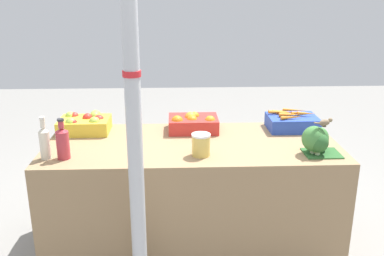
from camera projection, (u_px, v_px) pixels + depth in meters
ground_plane at (192, 242)px, 3.07m from camera, size 10.00×10.00×0.00m
market_table at (192, 194)px, 2.95m from camera, size 1.92×0.84×0.76m
support_pole at (133, 98)px, 2.11m from camera, size 0.09×0.09×2.44m
apple_crate at (85, 123)px, 3.02m from camera, size 0.35×0.26×0.14m
orange_crate at (193, 123)px, 3.05m from camera, size 0.35×0.26×0.13m
carrot_crate at (292, 122)px, 3.08m from camera, size 0.35×0.26×0.13m
broccoli_pile at (317, 140)px, 2.61m from camera, size 0.24×0.19×0.18m
juice_bottle_cloudy at (45, 142)px, 2.53m from camera, size 0.06×0.06×0.26m
juice_bottle_ruby at (63, 142)px, 2.54m from camera, size 0.08×0.08×0.25m
pickle_jar at (201, 145)px, 2.59m from camera, size 0.12×0.12×0.14m
sparrow_bird at (325, 122)px, 2.57m from camera, size 0.13×0.06×0.05m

